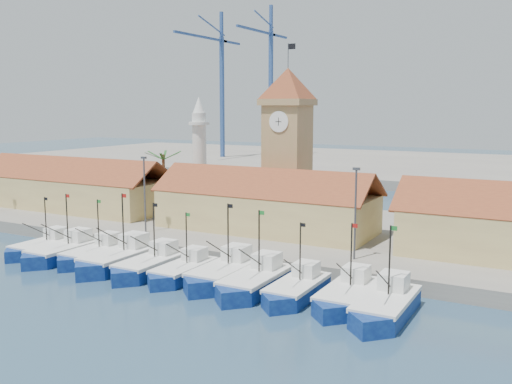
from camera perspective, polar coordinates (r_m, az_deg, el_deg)
The scene contains 22 objects.
ground at distance 53.63m, azimuth -9.14°, elevation -9.25°, with size 400.00×400.00×0.00m, color navy.
quay at distance 73.23m, azimuth 2.42°, elevation -3.77°, with size 140.00×32.00×1.50m, color gray.
terminal at distance 154.29m, azimuth 16.68°, elevation 2.39°, with size 240.00×80.00×2.00m, color gray.
boat_0 at distance 68.25m, azimuth -20.67°, elevation -5.26°, with size 3.23×8.86×6.70m.
boat_1 at distance 64.94m, azimuth -18.81°, elevation -5.77°, with size 3.60×9.86×7.46m.
boat_2 at distance 63.11m, azimuth -15.92°, elevation -6.10°, with size 3.36×9.20×6.96m.
boat_3 at distance 59.98m, azimuth -13.66°, elevation -6.66°, with size 3.87×10.60×8.02m.
boat_4 at distance 57.31m, azimuth -10.64°, elevation -7.34°, with size 3.56×9.75×7.38m.
boat_5 at distance 55.21m, azimuth -7.41°, elevation -7.95°, with size 3.23×8.84×6.69m.
boat_6 at distance 53.61m, azimuth -3.31°, elevation -8.26°, with size 3.77×10.32×7.81m.
boat_7 at distance 51.12m, azimuth -0.19°, elevation -9.10°, with size 3.68×10.08×7.63m.
boat_8 at distance 49.50m, azimuth 4.00°, elevation -9.81°, with size 3.31×9.07×6.87m.
boat_9 at distance 48.22m, azimuth 9.05°, elevation -10.35°, with size 3.47×9.51×7.19m.
boat_10 at distance 46.26m, azimuth 12.75°, elevation -11.23°, with size 3.65×9.99×7.56m.
hall_left at distance 88.41m, azimuth -17.73°, elevation 0.07°, with size 31.20×10.13×7.61m.
hall_center at distance 69.10m, azimuth 0.97°, elevation -1.76°, with size 27.04×10.13×7.61m.
clock_tower at distance 73.51m, azimuth 3.16°, elevation 5.10°, with size 5.80×5.80×22.70m.
minaret at distance 82.87m, azimuth -5.67°, elevation 3.89°, with size 3.00×3.00×16.30m.
palm_tree at distance 84.53m, azimuth -9.21°, elevation 1.54°, with size 5.60×5.03×8.39m.
lamp_posts at distance 61.55m, azimuth -2.07°, elevation -0.67°, with size 80.70×0.25×9.03m.
crane_blue_far at distance 166.75m, azimuth -3.69°, elevation 11.37°, with size 1.00×32.54×41.30m.
crane_blue_near at distance 166.08m, azimuth 1.35°, elevation 11.62°, with size 1.00×29.05×43.03m.
Camera 1 is at (31.53, -40.27, 16.14)m, focal length 40.00 mm.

